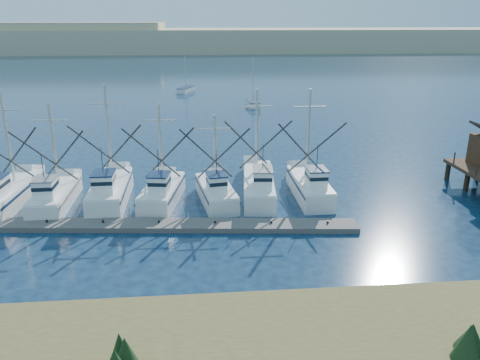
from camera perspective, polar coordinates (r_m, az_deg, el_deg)
name	(u,v)px	position (r m, az deg, el deg)	size (l,w,h in m)	color
ground	(276,268)	(28.48, 4.35, -10.70)	(500.00, 500.00, 0.00)	#0B1932
floating_dock	(159,225)	(33.96, -9.83, -5.45)	(28.22, 1.88, 0.38)	#635D58
dune_ridge	(205,40)	(234.60, -4.25, 16.68)	(360.00, 60.00, 10.00)	tan
trawler_fleet	(161,191)	(38.32, -9.58, -1.30)	(26.99, 9.73, 9.34)	white
sailboat_near	(253,104)	(80.92, 1.59, 9.29)	(1.94, 5.43, 8.10)	white
sailboat_far	(186,89)	(98.67, -6.62, 10.92)	(3.66, 6.32, 8.10)	white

